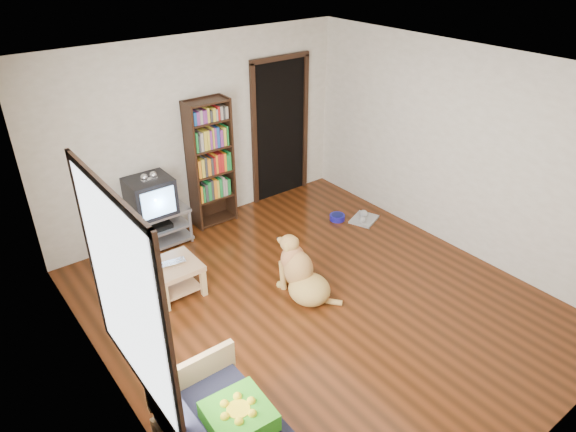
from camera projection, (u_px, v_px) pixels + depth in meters
ground at (317, 303)px, 5.82m from camera, size 5.00×5.00×0.00m
ceiling at (325, 72)px, 4.55m from camera, size 5.00×5.00×0.00m
wall_back at (199, 134)px, 6.92m from camera, size 4.50×0.00×4.50m
wall_front at (562, 338)px, 3.46m from camera, size 4.50×0.00×4.50m
wall_left at (101, 284)px, 3.99m from camera, size 0.00×5.00×5.00m
wall_right at (457, 151)px, 6.39m from camera, size 0.00×5.00×5.00m
green_cushion at (239, 416)px, 3.87m from camera, size 0.49×0.49×0.16m
laptop at (174, 264)px, 5.78m from camera, size 0.31×0.22×0.02m
dog_bowl at (337, 217)px, 7.48m from camera, size 0.22×0.22×0.08m
grey_rag at (364, 219)px, 7.48m from camera, size 0.49×0.45×0.03m
window at (124, 294)px, 3.56m from camera, size 0.03×1.46×1.70m
doorway at (280, 126)px, 7.71m from camera, size 1.03×0.05×2.19m
tv_stand at (155, 228)px, 6.77m from camera, size 0.90×0.45×0.50m
crt_tv at (149, 195)px, 6.55m from camera, size 0.55×0.52×0.58m
bookshelf at (210, 157)px, 6.98m from camera, size 0.60×0.30×1.80m
coffee_table at (174, 273)px, 5.86m from camera, size 0.55×0.55×0.40m
dog at (302, 275)px, 5.84m from camera, size 0.51×0.87×0.74m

